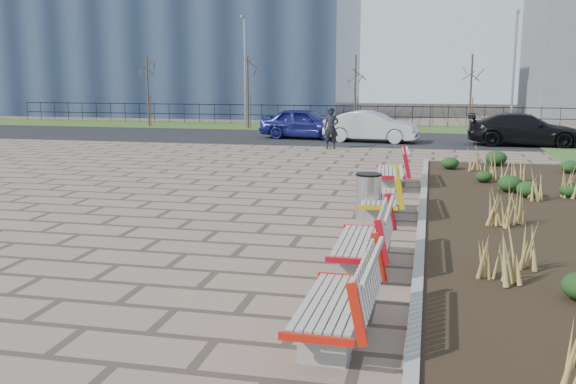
% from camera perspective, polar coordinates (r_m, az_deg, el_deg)
% --- Properties ---
extents(ground, '(120.00, 120.00, 0.00)m').
position_cam_1_polar(ground, '(9.72, -12.68, -8.03)').
color(ground, '#746050').
rests_on(ground, ground).
extents(planting_bed, '(4.50, 18.00, 0.10)m').
position_cam_1_polar(planting_bed, '(13.83, 21.52, -2.77)').
color(planting_bed, black).
rests_on(planting_bed, ground).
extents(planting_curb, '(0.16, 18.00, 0.15)m').
position_cam_1_polar(planting_curb, '(13.65, 11.83, -2.32)').
color(planting_curb, gray).
rests_on(planting_curb, ground).
extents(grass_verge_far, '(80.00, 5.00, 0.04)m').
position_cam_1_polar(grass_verge_far, '(36.66, 6.19, 5.68)').
color(grass_verge_far, '#33511E').
rests_on(grass_verge_far, ground).
extents(road, '(80.00, 7.00, 0.02)m').
position_cam_1_polar(road, '(30.73, 4.95, 4.77)').
color(road, black).
rests_on(road, ground).
extents(bench_a, '(0.96, 2.12, 1.00)m').
position_cam_1_polar(bench_a, '(7.51, 4.10, -9.35)').
color(bench_a, red).
rests_on(bench_a, ground).
extents(bench_b, '(0.90, 2.10, 1.00)m').
position_cam_1_polar(bench_b, '(10.17, 6.43, -4.07)').
color(bench_b, red).
rests_on(bench_b, ground).
extents(bench_c, '(1.03, 2.15, 1.00)m').
position_cam_1_polar(bench_c, '(13.85, 8.10, -0.22)').
color(bench_c, gold).
rests_on(bench_c, ground).
extents(bench_d, '(1.04, 2.16, 1.00)m').
position_cam_1_polar(bench_d, '(17.66, 9.09, 2.06)').
color(bench_d, '#B80C1B').
rests_on(bench_d, ground).
extents(litter_bin, '(0.53, 0.53, 0.98)m').
position_cam_1_polar(litter_bin, '(13.56, 7.15, -0.48)').
color(litter_bin, '#B2B2B7').
rests_on(litter_bin, ground).
extents(pedestrian, '(0.62, 0.41, 1.69)m').
position_cam_1_polar(pedestrian, '(26.49, 3.86, 5.69)').
color(pedestrian, black).
rests_on(pedestrian, ground).
extents(car_blue, '(4.41, 2.26, 1.44)m').
position_cam_1_polar(car_blue, '(30.42, 1.52, 6.12)').
color(car_blue, navy).
rests_on(car_blue, road).
extents(car_silver, '(4.31, 1.90, 1.37)m').
position_cam_1_polar(car_silver, '(29.16, 7.41, 5.79)').
color(car_silver, '#B2B4BA').
rests_on(car_silver, road).
extents(car_black, '(4.79, 2.11, 1.37)m').
position_cam_1_polar(car_black, '(29.14, 20.28, 5.22)').
color(car_black, black).
rests_on(car_black, road).
extents(tree_a, '(1.40, 1.40, 4.00)m').
position_cam_1_polar(tree_a, '(38.33, -12.35, 8.73)').
color(tree_a, '#4C3D2D').
rests_on(tree_a, grass_verge_far).
extents(tree_b, '(1.40, 1.40, 4.00)m').
position_cam_1_polar(tree_b, '(36.24, -3.60, 8.86)').
color(tree_b, '#4C3D2D').
rests_on(tree_b, grass_verge_far).
extents(tree_c, '(1.40, 1.40, 4.00)m').
position_cam_1_polar(tree_c, '(35.06, 5.98, 8.78)').
color(tree_c, '#4C3D2D').
rests_on(tree_c, grass_verge_far).
extents(tree_d, '(1.40, 1.40, 4.00)m').
position_cam_1_polar(tree_d, '(34.89, 15.93, 8.43)').
color(tree_d, '#4C3D2D').
rests_on(tree_d, grass_verge_far).
extents(lamp_west, '(0.24, 0.60, 6.00)m').
position_cam_1_polar(lamp_west, '(35.75, -3.84, 10.44)').
color(lamp_west, gray).
rests_on(lamp_west, grass_verge_far).
extents(lamp_east, '(0.24, 0.60, 6.00)m').
position_cam_1_polar(lamp_east, '(34.55, 19.42, 9.88)').
color(lamp_east, gray).
rests_on(lamp_east, grass_verge_far).
extents(railing_fence, '(44.00, 0.10, 1.20)m').
position_cam_1_polar(railing_fence, '(38.11, 6.47, 6.79)').
color(railing_fence, black).
rests_on(railing_fence, grass_verge_far).
extents(building_glass, '(40.00, 14.00, 15.00)m').
position_cam_1_polar(building_glass, '(55.05, -16.31, 14.71)').
color(building_glass, '#192338').
rests_on(building_glass, ground).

